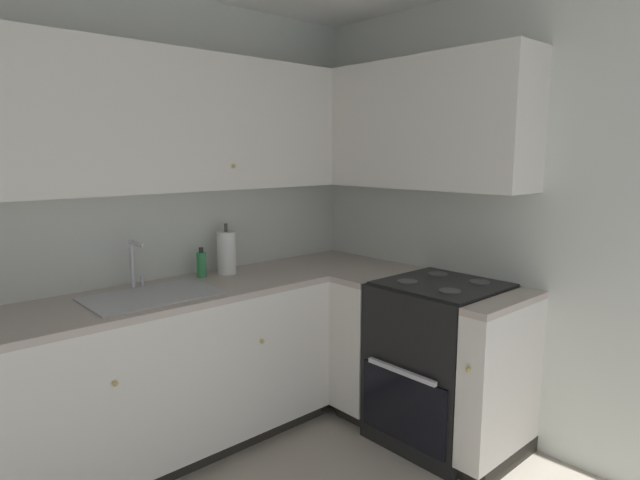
{
  "coord_description": "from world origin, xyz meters",
  "views": [
    {
      "loc": [
        -0.77,
        -1.33,
        1.6
      ],
      "look_at": [
        1.0,
        0.63,
        1.17
      ],
      "focal_mm": 29.74,
      "sensor_mm": 36.0,
      "label": 1
    }
  ],
  "objects": [
    {
      "name": "faucet",
      "position": [
        0.34,
        1.36,
        1.05
      ],
      "size": [
        0.07,
        0.16,
        0.26
      ],
      "color": "silver",
      "rests_on": "countertop_back"
    },
    {
      "name": "lower_cabinets_right",
      "position": [
        1.61,
        0.45,
        0.43
      ],
      "size": [
        0.62,
        1.03,
        0.86
      ],
      "color": "silver",
      "rests_on": "ground_plane"
    },
    {
      "name": "wall_back",
      "position": [
        0.0,
        1.51,
        1.24
      ],
      "size": [
        3.91,
        0.05,
        2.47
      ],
      "primitive_type": "cube",
      "color": "silver",
      "rests_on": "ground_plane"
    },
    {
      "name": "wall_right",
      "position": [
        1.93,
        0.0,
        1.24
      ],
      "size": [
        0.05,
        3.06,
        2.47
      ],
      "primitive_type": "cube",
      "color": "silver",
      "rests_on": "ground_plane"
    },
    {
      "name": "countertop_right",
      "position": [
        1.6,
        0.45,
        0.88
      ],
      "size": [
        0.6,
        1.03,
        0.03
      ],
      "color": "#B7A89E",
      "rests_on": "lower_cabinets_right"
    },
    {
      "name": "paper_towel_roll",
      "position": [
        0.9,
        1.34,
        1.02
      ],
      "size": [
        0.11,
        0.11,
        0.31
      ],
      "color": "white",
      "rests_on": "countertop_back"
    },
    {
      "name": "upper_cabinets_right",
      "position": [
        1.74,
        0.7,
        1.77
      ],
      "size": [
        0.32,
        1.56,
        0.72
      ],
      "color": "silver"
    },
    {
      "name": "lower_cabinets_back",
      "position": [
        0.41,
        1.18,
        0.43
      ],
      "size": [
        1.78,
        0.62,
        0.86
      ],
      "color": "silver",
      "rests_on": "ground_plane"
    },
    {
      "name": "countertop_back",
      "position": [
        0.41,
        1.18,
        0.88
      ],
      "size": [
        2.99,
        0.6,
        0.03
      ],
      "primitive_type": "cube",
      "color": "#B7A89E",
      "rests_on": "lower_cabinets_back"
    },
    {
      "name": "soap_bottle",
      "position": [
        0.74,
        1.36,
        0.97
      ],
      "size": [
        0.06,
        0.06,
        0.17
      ],
      "color": "#338C4C",
      "rests_on": "countertop_back"
    },
    {
      "name": "oven_range",
      "position": [
        1.62,
        0.31,
        0.46
      ],
      "size": [
        0.68,
        0.62,
        1.05
      ],
      "color": "black",
      "rests_on": "ground_plane"
    },
    {
      "name": "sink",
      "position": [
        0.34,
        1.15,
        0.86
      ],
      "size": [
        0.64,
        0.4,
        0.1
      ],
      "color": "#B7B7BC",
      "rests_on": "countertop_back"
    },
    {
      "name": "upper_cabinets_back",
      "position": [
        0.25,
        1.32,
        1.77
      ],
      "size": [
        2.67,
        0.34,
        0.72
      ],
      "color": "silver"
    }
  ]
}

